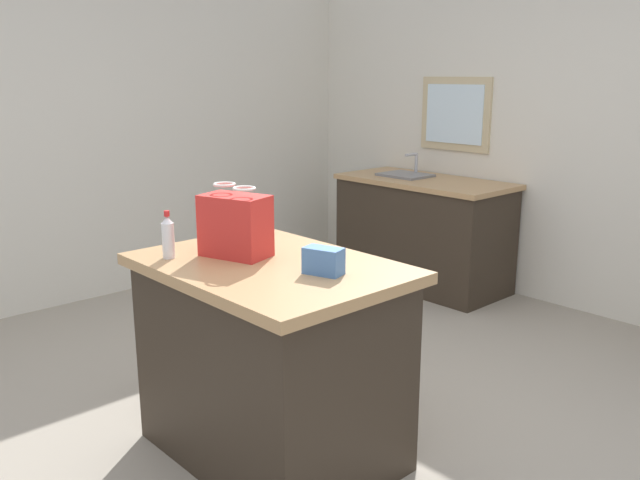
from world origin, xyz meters
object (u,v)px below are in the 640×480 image
Objects in this scene: small_box at (323,261)px; shopping_bag at (235,225)px; bottle at (168,237)px; kitchen_island at (271,360)px.

shopping_bag is at bearing -168.29° from small_box.
shopping_bag is at bearing 54.58° from bottle.
small_box is (0.29, 0.06, 0.51)m from kitchen_island.
kitchen_island is 3.49× the size of shopping_bag.
kitchen_island is at bearing 38.23° from bottle.
shopping_bag reaches higher than small_box.
shopping_bag is at bearing -167.55° from kitchen_island.
small_box is at bearing 27.82° from bottle.
kitchen_island is 0.72m from bottle.
bottle is (-0.36, -0.28, 0.55)m from kitchen_island.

